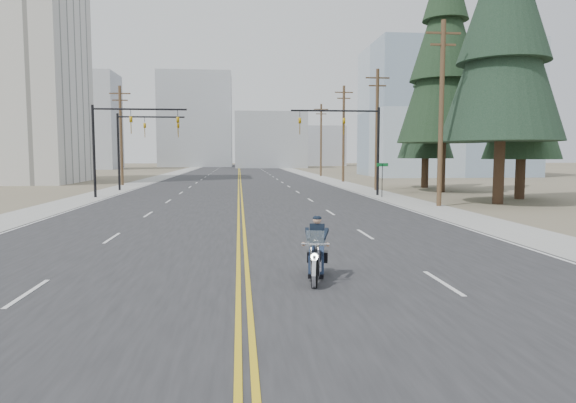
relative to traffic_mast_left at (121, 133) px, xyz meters
The scene contains 25 objects.
ground_plane 33.60m from the traffic_mast_left, 74.33° to the right, with size 400.00×400.00×0.00m, color #776D56.
road 39.36m from the traffic_mast_left, 76.71° to the left, with size 20.00×200.00×0.01m, color #303033.
sidewalk_left 38.40m from the traffic_mast_left, 93.80° to the left, with size 3.00×200.00×0.01m, color #A5A5A0.
sidewalk_right 43.45m from the traffic_mast_left, 61.68° to the left, with size 3.00×200.00×0.01m, color #A5A5A0.
traffic_mast_left is the anchor object (origin of this frame).
traffic_mast_right 17.95m from the traffic_mast_left, ahead, with size 7.10×0.26×7.00m.
traffic_mast_far 8.01m from the traffic_mast_left, 92.40° to the left, with size 6.10×0.26×7.00m.
street_sign 20.12m from the traffic_mast_left, ahead, with size 0.90×0.06×2.62m.
utility_pole_b 23.31m from the traffic_mast_left, 22.74° to the right, with size 2.20×0.30×11.50m.
utility_pole_c 22.31m from the traffic_mast_left, 15.61° to the left, with size 2.20×0.30×11.00m.
utility_pole_d 30.06m from the traffic_mast_left, 44.36° to the left, with size 2.20×0.30×11.50m.
utility_pole_e 43.66m from the traffic_mast_left, 60.53° to the left, with size 2.20×0.30×11.00m.
utility_pole_left 16.39m from the traffic_mast_left, 102.42° to the left, with size 2.20×0.30×10.50m.
glass_building 56.11m from the traffic_mast_left, 42.84° to the left, with size 24.00×16.00×20.00m, color #9EB5CC.
haze_bldg_a 87.20m from the traffic_mast_left, 107.41° to the left, with size 14.00×12.00×22.00m, color #B7BCC6.
haze_bldg_b 94.56m from the traffic_mast_left, 79.66° to the left, with size 18.00×14.00×14.00m, color #ADB2B7.
haze_bldg_c 92.19m from the traffic_mast_left, 57.88° to the left, with size 16.00×12.00×18.00m, color #B7BCC6.
haze_bldg_d 108.34m from the traffic_mast_left, 91.60° to the left, with size 20.00×15.00×26.00m, color #ADB2B7.
haze_bldg_e 122.80m from the traffic_mast_left, 73.94° to the left, with size 14.00×14.00×12.00m, color #B7BCC6.
haze_bldg_f 106.28m from the traffic_mast_left, 112.71° to the left, with size 12.00×12.00×16.00m, color #ADB2B7.
motorcyclist 29.69m from the traffic_mast_left, 68.33° to the right, with size 0.91×2.12×1.66m, color black, non-canonical shape.
conifer_near 28.02m from the traffic_mast_left, 16.68° to the right, with size 7.80×7.80×20.66m.
conifer_mid 30.04m from the traffic_mast_left, ahead, with size 5.51×5.51×14.70m.
conifer_tall 27.77m from the traffic_mast_left, ahead, with size 7.76×7.76×21.57m.
conifer_far 29.03m from the traffic_mast_left, 18.68° to the left, with size 5.44×5.44×14.58m.
Camera 1 is at (-0.08, -8.21, 3.23)m, focal length 32.00 mm.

